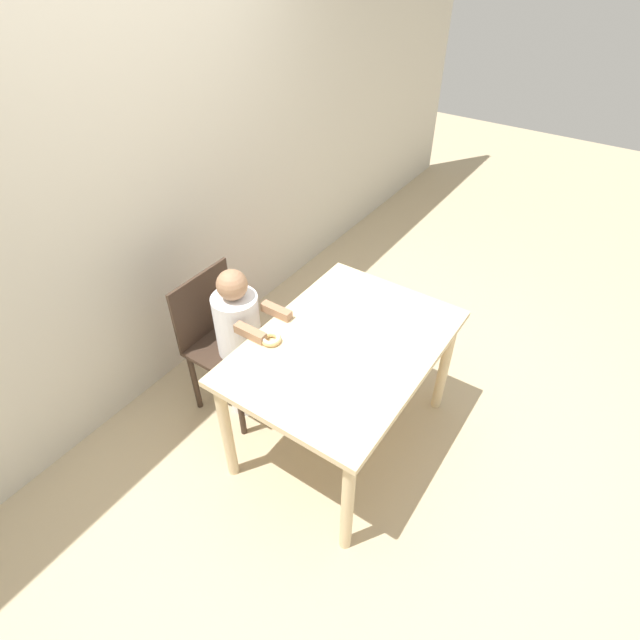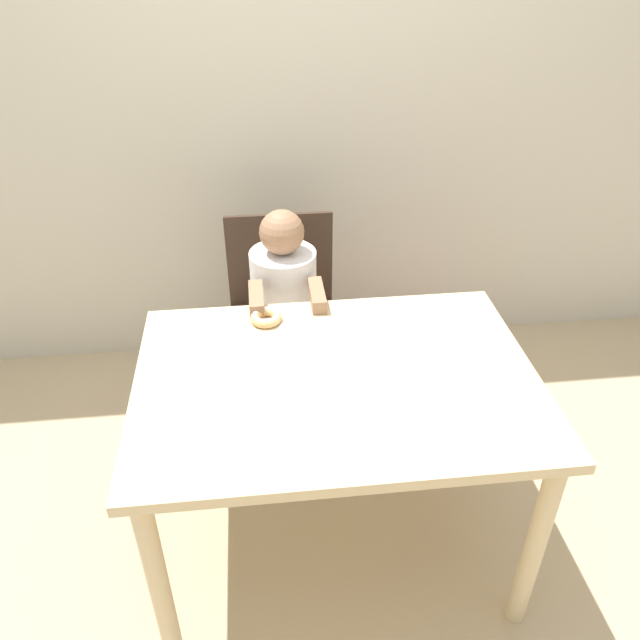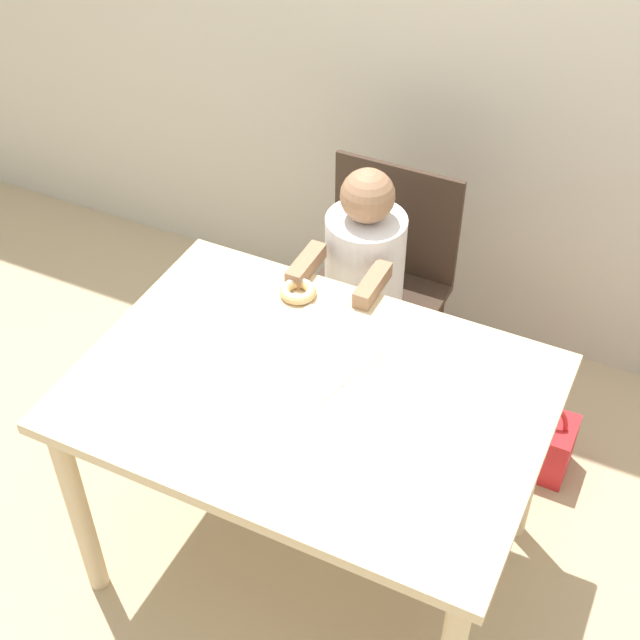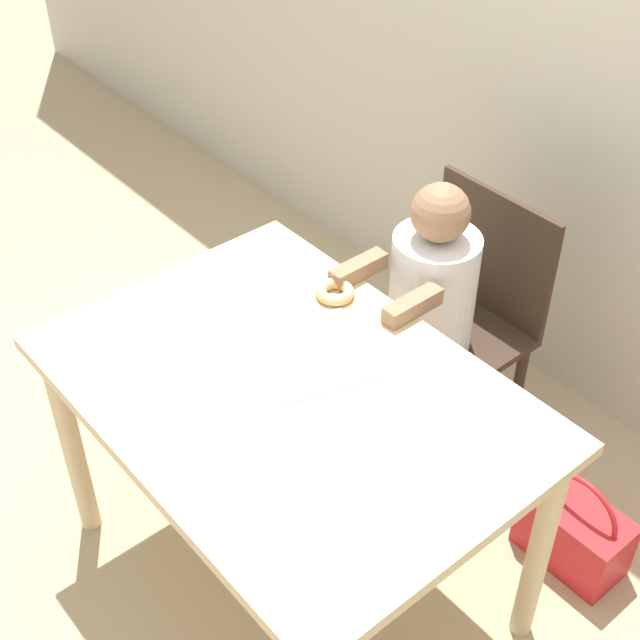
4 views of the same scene
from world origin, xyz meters
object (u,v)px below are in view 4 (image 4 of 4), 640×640
Objects in this scene: chair at (455,323)px; handbag at (574,532)px; donut at (335,291)px; child_figure at (428,333)px.

chair is 0.71m from handbag.
handbag is (0.68, 0.35, -0.66)m from donut.
child_figure is 3.04× the size of handbag.
chair is at bearing 90.00° from child_figure.
child_figure reaches higher than handbag.
child_figure is 9.55× the size of donut.
child_figure is 0.72m from handbag.
donut is (-0.08, -0.31, 0.26)m from child_figure.
chair reaches higher than donut.
handbag is at bearing 26.81° from donut.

